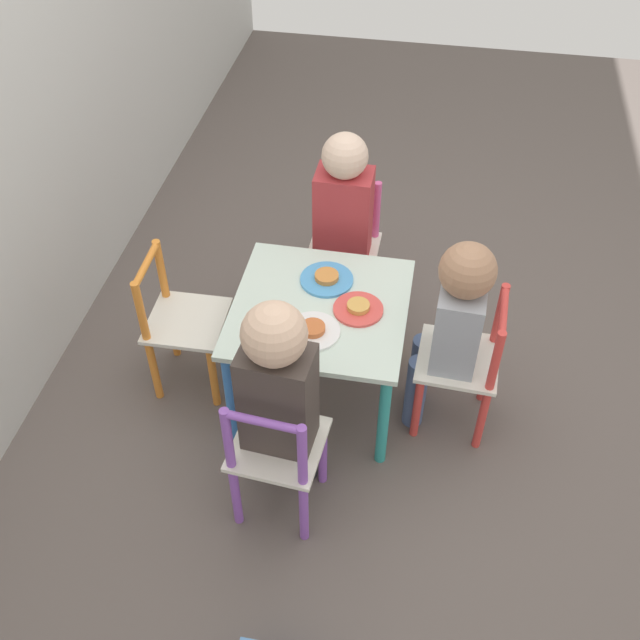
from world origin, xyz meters
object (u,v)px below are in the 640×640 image
(plate_right, at_px, (327,279))
(plate_left, at_px, (313,331))
(chair_pink, at_px, (344,252))
(chair_purple, at_px, (276,455))
(plate_front, at_px, (358,308))
(chair_red, at_px, (464,365))
(child_right, at_px, (343,217))
(child_front, at_px, (453,320))
(kids_table, at_px, (320,320))
(child_left, at_px, (279,389))
(chair_orange, at_px, (181,325))

(plate_right, relative_size, plate_left, 1.04)
(chair_pink, xyz_separation_m, chair_purple, (-0.97, 0.05, 0.00))
(plate_front, bearing_deg, plate_left, 135.00)
(plate_left, relative_size, plate_front, 1.06)
(chair_red, distance_m, child_right, 0.69)
(chair_purple, bearing_deg, plate_left, -91.72)
(chair_purple, height_order, plate_right, chair_purple)
(child_right, relative_size, child_front, 1.06)
(child_front, relative_size, plate_right, 4.21)
(kids_table, bearing_deg, child_right, -0.67)
(child_right, relative_size, child_left, 0.97)
(chair_pink, relative_size, plate_left, 3.15)
(child_left, height_order, child_front, child_left)
(chair_red, bearing_deg, chair_purple, -46.11)
(child_left, bearing_deg, child_front, -133.76)
(chair_purple, relative_size, child_right, 0.68)
(chair_pink, height_order, plate_left, chair_pink)
(chair_red, xyz_separation_m, child_front, (0.00, 0.06, 0.19))
(child_left, relative_size, child_front, 1.09)
(kids_table, height_order, chair_orange, chair_orange)
(chair_pink, height_order, plate_right, chair_pink)
(chair_pink, height_order, child_right, child_right)
(child_front, height_order, plate_left, child_front)
(kids_table, bearing_deg, chair_pink, -0.67)
(chair_orange, relative_size, child_right, 0.68)
(chair_red, relative_size, chair_orange, 1.00)
(child_right, distance_m, plate_left, 0.55)
(kids_table, relative_size, chair_orange, 1.04)
(chair_purple, relative_size, chair_orange, 1.00)
(chair_purple, bearing_deg, child_front, -130.19)
(kids_table, xyz_separation_m, chair_red, (-0.02, -0.48, -0.10))
(kids_table, distance_m, child_front, 0.43)
(kids_table, bearing_deg, plate_right, 0.00)
(kids_table, bearing_deg, chair_orange, 91.19)
(chair_pink, bearing_deg, child_right, -90.00)
(child_left, bearing_deg, kids_table, -90.00)
(chair_red, xyz_separation_m, plate_front, (0.02, 0.36, 0.17))
(kids_table, relative_size, plate_right, 3.16)
(chair_purple, bearing_deg, kids_table, -90.00)
(plate_left, xyz_separation_m, plate_front, (0.12, -0.12, 0.00))
(chair_pink, relative_size, chair_orange, 1.00)
(chair_pink, xyz_separation_m, chair_red, (-0.51, -0.48, 0.00))
(chair_red, height_order, child_left, child_left)
(chair_pink, distance_m, plate_left, 0.63)
(chair_red, bearing_deg, plate_left, -75.48)
(kids_table, distance_m, chair_pink, 0.49)
(child_right, relative_size, plate_left, 4.64)
(kids_table, relative_size, child_left, 0.69)
(plate_left, bearing_deg, kids_table, -0.00)
(child_front, height_order, plate_right, child_front)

